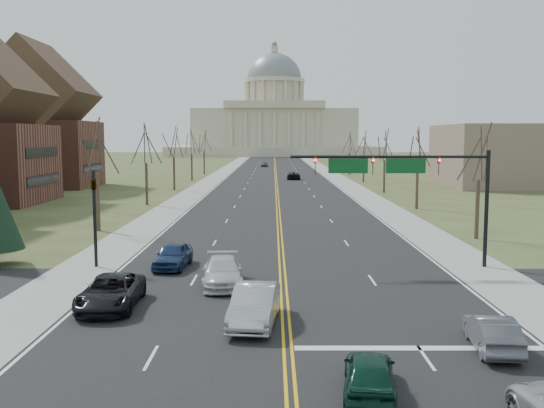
{
  "coord_description": "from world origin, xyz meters",
  "views": [
    {
      "loc": [
        -0.56,
        -23.25,
        7.99
      ],
      "look_at": [
        -0.64,
        21.82,
        3.0
      ],
      "focal_mm": 40.0,
      "sensor_mm": 36.0,
      "label": 1
    }
  ],
  "objects_px": {
    "car_nb_outer_lead": "(492,332)",
    "car_sb_outer_lead": "(111,292)",
    "car_sb_outer_second": "(173,255)",
    "car_far_sb": "(264,164)",
    "signal_left": "(94,207)",
    "car_nb_inner_lead": "(370,373)",
    "car_far_nb": "(294,175)",
    "car_sb_inner_second": "(223,272)",
    "signal_mast": "(405,174)",
    "car_sb_inner_lead": "(255,305)"
  },
  "relations": [
    {
      "from": "signal_left",
      "to": "car_sb_outer_lead",
      "type": "xyz_separation_m",
      "value": [
        3.33,
        -9.01,
        -2.95
      ]
    },
    {
      "from": "car_nb_outer_lead",
      "to": "car_sb_outer_lead",
      "type": "xyz_separation_m",
      "value": [
        -15.86,
        5.63,
        0.08
      ]
    },
    {
      "from": "car_nb_inner_lead",
      "to": "car_far_nb",
      "type": "distance_m",
      "value": 96.8
    },
    {
      "from": "car_sb_outer_lead",
      "to": "car_sb_outer_second",
      "type": "height_order",
      "value": "car_sb_outer_second"
    },
    {
      "from": "car_sb_outer_second",
      "to": "car_far_nb",
      "type": "relative_size",
      "value": 0.84
    },
    {
      "from": "car_sb_inner_lead",
      "to": "signal_left",
      "type": "bearing_deg",
      "value": 137.09
    },
    {
      "from": "car_sb_outer_second",
      "to": "car_far_nb",
      "type": "height_order",
      "value": "car_sb_outer_second"
    },
    {
      "from": "car_sb_inner_second",
      "to": "car_sb_inner_lead",
      "type": "bearing_deg",
      "value": -78.66
    },
    {
      "from": "car_nb_outer_lead",
      "to": "car_sb_outer_second",
      "type": "bearing_deg",
      "value": -39.63
    },
    {
      "from": "car_sb_inner_second",
      "to": "car_far_nb",
      "type": "height_order",
      "value": "car_sb_inner_second"
    },
    {
      "from": "signal_left",
      "to": "car_sb_outer_second",
      "type": "bearing_deg",
      "value": -2.77
    },
    {
      "from": "car_far_nb",
      "to": "car_far_sb",
      "type": "height_order",
      "value": "car_far_nb"
    },
    {
      "from": "car_far_sb",
      "to": "car_sb_outer_second",
      "type": "bearing_deg",
      "value": -87.45
    },
    {
      "from": "car_far_nb",
      "to": "car_sb_inner_second",
      "type": "bearing_deg",
      "value": 86.55
    },
    {
      "from": "signal_mast",
      "to": "car_sb_inner_second",
      "type": "distance_m",
      "value": 12.74
    },
    {
      "from": "car_nb_inner_lead",
      "to": "car_sb_outer_lead",
      "type": "xyz_separation_m",
      "value": [
        -10.62,
        9.61,
        0.08
      ]
    },
    {
      "from": "car_sb_outer_lead",
      "to": "car_far_sb",
      "type": "relative_size",
      "value": 1.37
    },
    {
      "from": "signal_left",
      "to": "car_sb_outer_second",
      "type": "distance_m",
      "value": 5.64
    },
    {
      "from": "car_far_sb",
      "to": "signal_left",
      "type": "bearing_deg",
      "value": -89.61
    },
    {
      "from": "car_far_nb",
      "to": "car_sb_inner_lead",
      "type": "bearing_deg",
      "value": 88.13
    },
    {
      "from": "signal_left",
      "to": "car_sb_inner_second",
      "type": "relative_size",
      "value": 1.17
    },
    {
      "from": "car_sb_outer_lead",
      "to": "car_far_nb",
      "type": "relative_size",
      "value": 1.02
    },
    {
      "from": "signal_left",
      "to": "car_sb_inner_second",
      "type": "bearing_deg",
      "value": -29.88
    },
    {
      "from": "car_sb_outer_lead",
      "to": "car_far_sb",
      "type": "height_order",
      "value": "car_sb_outer_lead"
    },
    {
      "from": "car_nb_inner_lead",
      "to": "car_far_nb",
      "type": "bearing_deg",
      "value": -82.69
    },
    {
      "from": "car_sb_outer_lead",
      "to": "car_far_sb",
      "type": "xyz_separation_m",
      "value": [
        5.3,
        136.18,
        -0.08
      ]
    },
    {
      "from": "signal_mast",
      "to": "car_nb_inner_lead",
      "type": "bearing_deg",
      "value": -105.04
    },
    {
      "from": "car_nb_inner_lead",
      "to": "signal_mast",
      "type": "bearing_deg",
      "value": -97.19
    },
    {
      "from": "signal_mast",
      "to": "car_nb_inner_lead",
      "type": "height_order",
      "value": "signal_mast"
    },
    {
      "from": "car_nb_outer_lead",
      "to": "car_far_nb",
      "type": "height_order",
      "value": "car_far_nb"
    },
    {
      "from": "signal_left",
      "to": "car_sb_inner_second",
      "type": "distance_m",
      "value": 9.93
    },
    {
      "from": "car_far_sb",
      "to": "car_sb_inner_lead",
      "type": "bearing_deg",
      "value": -85.09
    },
    {
      "from": "car_nb_inner_lead",
      "to": "car_nb_outer_lead",
      "type": "distance_m",
      "value": 6.58
    },
    {
      "from": "car_nb_outer_lead",
      "to": "car_sb_outer_lead",
      "type": "relative_size",
      "value": 0.75
    },
    {
      "from": "car_sb_inner_second",
      "to": "car_nb_outer_lead",
      "type": "bearing_deg",
      "value": -46.71
    },
    {
      "from": "car_sb_outer_lead",
      "to": "car_far_nb",
      "type": "xyz_separation_m",
      "value": [
        11.52,
        87.19,
        -0.01
      ]
    },
    {
      "from": "signal_left",
      "to": "car_nb_inner_lead",
      "type": "distance_m",
      "value": 23.46
    },
    {
      "from": "car_sb_inner_lead",
      "to": "car_sb_inner_second",
      "type": "relative_size",
      "value": 0.98
    },
    {
      "from": "car_nb_outer_lead",
      "to": "car_sb_inner_lead",
      "type": "distance_m",
      "value": 9.56
    },
    {
      "from": "car_sb_outer_second",
      "to": "car_sb_outer_lead",
      "type": "bearing_deg",
      "value": -94.51
    },
    {
      "from": "signal_left",
      "to": "car_sb_inner_lead",
      "type": "xyz_separation_m",
      "value": [
        10.15,
        -11.5,
        -2.87
      ]
    },
    {
      "from": "car_far_nb",
      "to": "car_nb_outer_lead",
      "type": "bearing_deg",
      "value": 93.81
    },
    {
      "from": "car_far_sb",
      "to": "car_sb_outer_lead",
      "type": "bearing_deg",
      "value": -87.96
    },
    {
      "from": "signal_mast",
      "to": "car_sb_outer_second",
      "type": "relative_size",
      "value": 2.71
    },
    {
      "from": "car_sb_inner_second",
      "to": "car_sb_outer_second",
      "type": "xyz_separation_m",
      "value": [
        -3.42,
        4.49,
        0.01
      ]
    },
    {
      "from": "signal_mast",
      "to": "signal_left",
      "type": "bearing_deg",
      "value": 180.0
    },
    {
      "from": "signal_mast",
      "to": "car_sb_inner_second",
      "type": "xyz_separation_m",
      "value": [
        -10.73,
        -4.72,
        -5.0
      ]
    },
    {
      "from": "car_sb_outer_lead",
      "to": "car_sb_outer_second",
      "type": "xyz_separation_m",
      "value": [
        1.48,
        8.77,
        0.01
      ]
    },
    {
      "from": "car_nb_outer_lead",
      "to": "car_sb_outer_lead",
      "type": "height_order",
      "value": "car_sb_outer_lead"
    },
    {
      "from": "car_far_nb",
      "to": "car_far_sb",
      "type": "xyz_separation_m",
      "value": [
        -6.22,
        48.99,
        -0.07
      ]
    }
  ]
}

